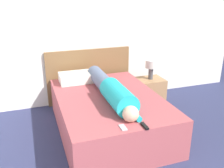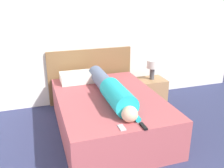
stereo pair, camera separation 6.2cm
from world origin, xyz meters
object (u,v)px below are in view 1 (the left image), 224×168
pillow_near_headboard (77,78)px  cell_phone (123,127)px  nightstand (150,90)px  table_lamp (151,66)px  person_lying (111,90)px  bed (109,114)px  tv_remote (145,126)px

pillow_near_headboard → cell_phone: 1.68m
nightstand → table_lamp: table_lamp is taller
person_lying → cell_phone: (-0.14, -0.81, -0.13)m
person_lying → cell_phone: size_ratio=13.13×
bed → table_lamp: 1.37m
nightstand → pillow_near_headboard: bearing=178.4°
person_lying → pillow_near_headboard: (-0.32, 0.87, -0.06)m
nightstand → pillow_near_headboard: size_ratio=0.85×
bed → tv_remote: (0.11, -0.96, 0.29)m
person_lying → table_lamp: bearing=38.1°
pillow_near_headboard → cell_phone: bearing=-84.0°
nightstand → table_lamp: 0.49m
bed → cell_phone: cell_phone is taller
nightstand → table_lamp: size_ratio=1.36×
tv_remote → pillow_near_headboard: bearing=103.5°
table_lamp → bed: bearing=-145.4°
table_lamp → pillow_near_headboard: bearing=178.4°
nightstand → pillow_near_headboard: pillow_near_headboard is taller
bed → nightstand: (1.07, 0.74, -0.05)m
person_lying → pillow_near_headboard: bearing=110.1°
bed → table_lamp: table_lamp is taller
pillow_near_headboard → tv_remote: size_ratio=3.88×
nightstand → cell_phone: 2.05m
bed → table_lamp: (1.07, 0.74, 0.44)m
nightstand → tv_remote: bearing=-119.4°
table_lamp → tv_remote: size_ratio=2.42×
nightstand → person_lying: person_lying is taller
person_lying → tv_remote: bearing=-83.4°
bed → nightstand: size_ratio=4.14×
table_lamp → cell_phone: table_lamp is taller
bed → person_lying: size_ratio=1.20×
tv_remote → person_lying: bearing=96.6°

